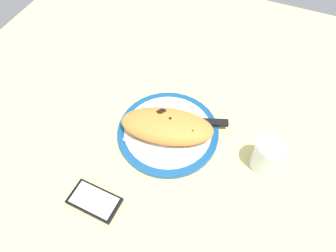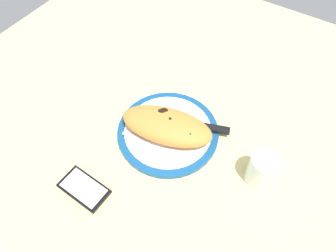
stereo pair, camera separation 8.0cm
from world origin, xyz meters
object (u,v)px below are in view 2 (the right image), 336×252
(plate, at_px, (168,132))
(fork, at_px, (156,143))
(water_glass, at_px, (261,171))
(smartphone, at_px, (84,189))
(knife, at_px, (202,127))
(calzone, at_px, (166,125))

(plate, relative_size, fork, 1.73)
(plate, bearing_deg, water_glass, 1.65)
(plate, relative_size, smartphone, 2.22)
(plate, xyz_separation_m, knife, (0.08, 0.06, 0.01))
(calzone, distance_m, knife, 0.10)
(fork, distance_m, smartphone, 0.22)
(plate, bearing_deg, calzone, -106.70)
(calzone, distance_m, smartphone, 0.27)
(smartphone, distance_m, water_glass, 0.44)
(water_glass, bearing_deg, calzone, -177.06)
(smartphone, xyz_separation_m, water_glass, (0.36, 0.26, 0.03))
(calzone, relative_size, fork, 1.66)
(water_glass, bearing_deg, smartphone, -143.44)
(plate, xyz_separation_m, calzone, (-0.00, -0.01, 0.04))
(smartphone, relative_size, water_glass, 1.37)
(water_glass, bearing_deg, knife, 165.27)
(calzone, height_order, smartphone, calzone)
(calzone, height_order, knife, calzone)
(fork, relative_size, smartphone, 1.29)
(plate, height_order, knife, knife)
(water_glass, bearing_deg, plate, -178.35)
(plate, bearing_deg, fork, -94.20)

